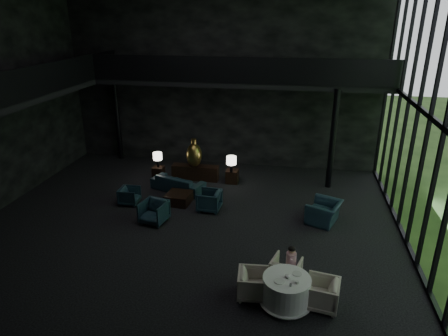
% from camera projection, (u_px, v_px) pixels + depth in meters
% --- Properties ---
extents(floor, '(14.00, 12.00, 0.02)m').
position_uv_depth(floor, '(189.00, 223.00, 13.54)').
color(floor, black).
rests_on(floor, ground).
extents(wall_back, '(14.00, 0.04, 8.00)m').
position_uv_depth(wall_back, '(222.00, 77.00, 17.58)').
color(wall_back, black).
rests_on(wall_back, ground).
extents(wall_front, '(14.00, 0.04, 8.00)m').
position_uv_depth(wall_front, '(86.00, 185.00, 6.59)').
color(wall_front, black).
rests_on(wall_front, ground).
extents(curtain_wall, '(0.20, 12.00, 8.00)m').
position_uv_depth(curtain_wall, '(430.00, 117.00, 10.90)').
color(curtain_wall, black).
rests_on(curtain_wall, ground).
extents(mezzanine_left, '(2.00, 12.00, 0.25)m').
position_uv_depth(mezzanine_left, '(9.00, 99.00, 13.11)').
color(mezzanine_left, black).
rests_on(mezzanine_left, wall_left).
extents(mezzanine_back, '(12.00, 2.00, 0.25)m').
position_uv_depth(mezzanine_back, '(241.00, 82.00, 16.50)').
color(mezzanine_back, black).
rests_on(mezzanine_back, wall_back).
extents(railing_left, '(0.06, 12.00, 1.00)m').
position_uv_depth(railing_left, '(33.00, 82.00, 12.72)').
color(railing_left, black).
rests_on(railing_left, mezzanine_left).
extents(railing_back, '(12.00, 0.06, 1.00)m').
position_uv_depth(railing_back, '(238.00, 70.00, 15.36)').
color(railing_back, black).
rests_on(railing_back, mezzanine_back).
extents(column_nw, '(0.24, 0.24, 4.00)m').
position_uv_depth(column_nw, '(117.00, 118.00, 18.88)').
color(column_nw, black).
rests_on(column_nw, floor).
extents(column_ne, '(0.24, 0.24, 4.00)m').
position_uv_depth(column_ne, '(333.00, 140.00, 15.66)').
color(column_ne, black).
rests_on(column_ne, floor).
extents(console, '(1.98, 0.45, 0.63)m').
position_uv_depth(console, '(195.00, 172.00, 16.98)').
color(console, black).
rests_on(console, floor).
extents(bronze_urn, '(0.65, 0.65, 1.21)m').
position_uv_depth(bronze_urn, '(194.00, 155.00, 16.57)').
color(bronze_urn, olive).
rests_on(bronze_urn, console).
extents(side_table_left, '(0.46, 0.46, 0.50)m').
position_uv_depth(side_table_left, '(159.00, 172.00, 17.16)').
color(side_table_left, black).
rests_on(side_table_left, floor).
extents(table_lamp_left, '(0.38, 0.38, 0.64)m').
position_uv_depth(table_lamp_left, '(158.00, 157.00, 16.90)').
color(table_lamp_left, black).
rests_on(table_lamp_left, side_table_left).
extents(side_table_right, '(0.50, 0.50, 0.55)m').
position_uv_depth(side_table_right, '(232.00, 176.00, 16.68)').
color(side_table_right, black).
rests_on(side_table_right, floor).
extents(table_lamp_right, '(0.41, 0.41, 0.68)m').
position_uv_depth(table_lamp_right, '(231.00, 161.00, 16.19)').
color(table_lamp_right, black).
rests_on(table_lamp_right, side_table_right).
extents(sofa, '(2.33, 1.33, 0.87)m').
position_uv_depth(sofa, '(178.00, 180.00, 15.89)').
color(sofa, black).
rests_on(sofa, floor).
extents(lounge_armchair_west, '(0.59, 0.63, 0.63)m').
position_uv_depth(lounge_armchair_west, '(130.00, 196.00, 14.81)').
color(lounge_armchair_west, black).
rests_on(lounge_armchair_west, floor).
extents(lounge_armchair_east, '(0.82, 0.87, 0.85)m').
position_uv_depth(lounge_armchair_east, '(209.00, 199.00, 14.29)').
color(lounge_armchair_east, '#20343E').
rests_on(lounge_armchair_east, floor).
extents(lounge_armchair_south, '(1.05, 1.00, 0.92)m').
position_uv_depth(lounge_armchair_south, '(154.00, 210.00, 13.43)').
color(lounge_armchair_south, black).
rests_on(lounge_armchair_south, floor).
extents(window_armchair, '(1.17, 1.41, 1.06)m').
position_uv_depth(window_armchair, '(324.00, 208.00, 13.42)').
color(window_armchair, '#1D3941').
rests_on(window_armchair, floor).
extents(coffee_table, '(0.94, 0.94, 0.39)m').
position_uv_depth(coffee_table, '(179.00, 198.00, 14.90)').
color(coffee_table, black).
rests_on(coffee_table, floor).
extents(dining_table, '(1.32, 1.32, 0.75)m').
position_uv_depth(dining_table, '(286.00, 292.00, 9.67)').
color(dining_table, white).
rests_on(dining_table, floor).
extents(dining_chair_north, '(0.84, 0.81, 0.70)m').
position_uv_depth(dining_chair_north, '(286.00, 269.00, 10.50)').
color(dining_chair_north, '#ABA394').
rests_on(dining_chair_north, floor).
extents(dining_chair_east, '(0.86, 0.90, 0.82)m').
position_uv_depth(dining_chair_east, '(322.00, 292.00, 9.56)').
color(dining_chair_east, '#B7AC96').
rests_on(dining_chair_east, floor).
extents(dining_chair_west, '(0.78, 0.82, 0.79)m').
position_uv_depth(dining_chair_west, '(254.00, 283.00, 9.91)').
color(dining_chair_west, '#AFA79F').
rests_on(dining_chair_west, floor).
extents(child, '(0.27, 0.27, 0.57)m').
position_uv_depth(child, '(291.00, 256.00, 10.40)').
color(child, '#C28EA5').
rests_on(child, dining_chair_north).
extents(plate_a, '(0.32, 0.32, 0.02)m').
position_uv_depth(plate_a, '(279.00, 281.00, 9.39)').
color(plate_a, white).
rests_on(plate_a, dining_table).
extents(plate_b, '(0.26, 0.26, 0.02)m').
position_uv_depth(plate_b, '(297.00, 274.00, 9.66)').
color(plate_b, white).
rests_on(plate_b, dining_table).
extents(saucer, '(0.18, 0.18, 0.01)m').
position_uv_depth(saucer, '(294.00, 282.00, 9.36)').
color(saucer, white).
rests_on(saucer, dining_table).
extents(coffee_cup, '(0.11, 0.11, 0.06)m').
position_uv_depth(coffee_cup, '(297.00, 282.00, 9.31)').
color(coffee_cup, white).
rests_on(coffee_cup, saucer).
extents(cereal_bowl, '(0.14, 0.14, 0.07)m').
position_uv_depth(cereal_bowl, '(288.00, 276.00, 9.53)').
color(cereal_bowl, white).
rests_on(cereal_bowl, dining_table).
extents(cream_pot, '(0.06, 0.06, 0.06)m').
position_uv_depth(cream_pot, '(290.00, 285.00, 9.22)').
color(cream_pot, '#99999E').
rests_on(cream_pot, dining_table).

